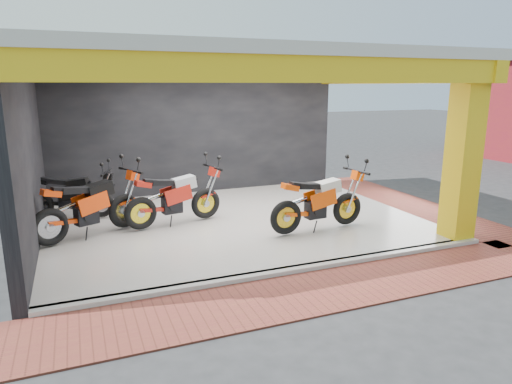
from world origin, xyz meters
The scene contains 15 objects.
ground centered at (0.00, 0.00, 0.00)m, with size 80.00×80.00×0.00m, color #2D2D30.
showroom_floor centered at (0.00, 2.00, 0.05)m, with size 8.00×6.00×0.10m, color beige.
showroom_ceiling centered at (0.00, 2.00, 3.60)m, with size 8.40×6.40×0.20m, color beige.
back_wall centered at (0.00, 5.10, 1.75)m, with size 8.20×0.20×3.50m, color black.
left_wall centered at (-4.10, 2.00, 1.75)m, with size 0.20×6.20×3.50m, color black.
corner_column centered at (3.75, -0.75, 1.75)m, with size 0.50×0.50×3.50m, color gold.
header_beam_front centered at (0.00, -1.00, 3.30)m, with size 8.40×0.30×0.40m, color gold.
header_beam_right centered at (4.00, 2.00, 3.30)m, with size 0.30×6.40×0.40m, color gold.
floor_kerb centered at (0.00, -1.02, 0.05)m, with size 8.00×0.20×0.10m, color beige.
paver_front centered at (0.00, -1.80, 0.01)m, with size 9.00×1.40×0.03m, color brown.
paver_right centered at (4.80, 2.00, 0.01)m, with size 1.40×7.00×0.03m, color brown.
moto_hero centered at (2.10, 0.67, 0.81)m, with size 2.34×0.87×1.43m, color #FB500A, non-canonical shape.
moto_row_a centered at (-0.61, 2.24, 0.81)m, with size 2.32×0.86×1.42m, color red, non-canonical shape.
moto_row_b centered at (-2.37, 2.22, 0.84)m, with size 2.41×0.89×1.47m, color #F23D0A, non-canonical shape.
moto_row_d centered at (-2.80, 3.22, 0.74)m, with size 2.08×0.77×1.27m, color black, non-canonical shape.
Camera 1 is at (-3.23, -7.40, 3.07)m, focal length 32.00 mm.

